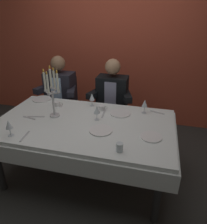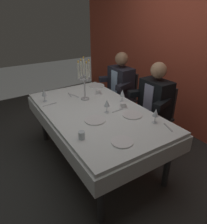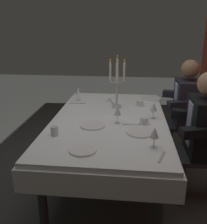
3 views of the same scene
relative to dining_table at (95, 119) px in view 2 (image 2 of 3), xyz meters
name	(u,v)px [view 2 (image 2 of 3)]	position (x,y,z in m)	size (l,w,h in m)	color
ground_plane	(96,159)	(0.00, 0.00, -0.62)	(12.00, 12.00, 0.00)	#323331
back_wall	(193,46)	(0.00, 1.66, 0.73)	(6.00, 0.12, 2.70)	#C84D35
dining_table	(95,119)	(0.00, 0.00, 0.00)	(1.94, 1.14, 0.74)	white
candelabra	(84,80)	(-0.36, 0.05, 0.39)	(0.19, 0.19, 0.58)	silver
dinner_plate_0	(95,120)	(0.23, -0.13, 0.13)	(0.23, 0.23, 0.01)	white
dinner_plate_1	(122,142)	(0.72, -0.13, 0.13)	(0.21, 0.21, 0.01)	white
dinner_plate_2	(132,115)	(0.34, 0.29, 0.13)	(0.24, 0.24, 0.01)	white
dinner_plate_3	(97,86)	(-0.75, 0.46, 0.13)	(0.24, 0.24, 0.01)	white
wine_glass_0	(122,93)	(-0.04, 0.43, 0.23)	(0.07, 0.07, 0.16)	silver
wine_glass_1	(44,93)	(-0.59, -0.43, 0.24)	(0.07, 0.07, 0.16)	silver
wine_glass_2	(156,113)	(0.61, 0.39, 0.24)	(0.07, 0.07, 0.16)	silver
wine_glass_3	(107,103)	(0.12, 0.09, 0.23)	(0.07, 0.07, 0.16)	silver
water_tumbler_0	(82,135)	(0.47, -0.42, 0.16)	(0.06, 0.06, 0.08)	silver
coffee_cup_0	(123,105)	(0.11, 0.34, 0.15)	(0.13, 0.12, 0.06)	white
coffee_cup_1	(98,92)	(-0.45, 0.31, 0.15)	(0.13, 0.12, 0.06)	white
knife_0	(74,96)	(-0.56, -0.02, 0.12)	(0.19, 0.02, 0.01)	#B7B7BC
knife_1	(50,104)	(-0.45, -0.41, 0.12)	(0.19, 0.02, 0.01)	#B7B7BC
fork_2	(70,95)	(-0.62, -0.06, 0.12)	(0.17, 0.02, 0.01)	#B7B7BC
fork_3	(118,110)	(0.16, 0.22, 0.12)	(0.17, 0.02, 0.01)	#B7B7BC
fork_4	(168,127)	(0.76, 0.43, 0.12)	(0.17, 0.02, 0.01)	#B7B7BC
seated_diner_0	(121,83)	(-0.67, 0.89, 0.11)	(0.63, 0.48, 1.24)	#292828
seated_diner_1	(155,99)	(0.12, 0.89, 0.11)	(0.63, 0.48, 1.24)	#292828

